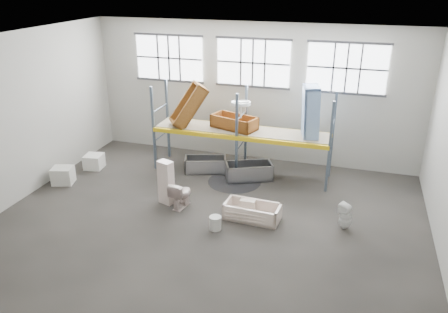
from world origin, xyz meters
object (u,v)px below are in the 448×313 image
at_px(steel_tub_left, 205,165).
at_px(blue_tub_upright, 311,113).
at_px(bucket, 215,223).
at_px(bathtub_beige, 252,211).
at_px(steel_tub_right, 249,171).
at_px(rust_tub_flat, 234,122).
at_px(toilet_beige, 181,194).
at_px(cistern_tall, 166,182).
at_px(carton_near, 63,175).
at_px(toilet_white, 345,216).

relative_size(steel_tub_left, blue_tub_upright, 0.83).
bearing_deg(bucket, bathtub_beige, 45.70).
distance_m(bathtub_beige, steel_tub_right, 2.64).
bearing_deg(bucket, rust_tub_flat, 98.63).
bearing_deg(toilet_beige, cistern_tall, -0.33).
bearing_deg(toilet_beige, blue_tub_upright, -128.52).
height_order(rust_tub_flat, blue_tub_upright, blue_tub_upright).
height_order(bathtub_beige, steel_tub_right, steel_tub_right).
bearing_deg(bucket, cistern_tall, 152.02).
relative_size(blue_tub_upright, carton_near, 2.62).
bearing_deg(blue_tub_upright, steel_tub_right, -165.95).
bearing_deg(blue_tub_upright, bathtub_beige, -110.49).
height_order(rust_tub_flat, bucket, rust_tub_flat).
relative_size(cistern_tall, blue_tub_upright, 0.80).
xyz_separation_m(cistern_tall, bucket, (1.89, -1.01, -0.49)).
bearing_deg(steel_tub_left, bathtub_beige, -48.53).
relative_size(toilet_white, bucket, 1.94).
distance_m(toilet_beige, bucket, 1.67).
xyz_separation_m(bathtub_beige, toilet_beige, (-2.21, 0.06, 0.18)).
bearing_deg(toilet_white, toilet_beige, -62.89).
height_order(bathtub_beige, carton_near, carton_near).
bearing_deg(bathtub_beige, blue_tub_upright, 72.78).
bearing_deg(toilet_beige, carton_near, 5.88).
xyz_separation_m(bathtub_beige, steel_tub_left, (-2.37, 2.68, 0.03)).
bearing_deg(cistern_tall, steel_tub_right, 69.45).
bearing_deg(cistern_tall, blue_tub_upright, 55.71).
xyz_separation_m(toilet_beige, rust_tub_flat, (0.79, 2.96, 1.41)).
distance_m(cistern_tall, bucket, 2.20).
height_order(toilet_white, bucket, toilet_white).
bearing_deg(toilet_beige, steel_tub_right, -110.60).
distance_m(bathtub_beige, bucket, 1.19).
distance_m(bathtub_beige, toilet_white, 2.57).
bearing_deg(rust_tub_flat, bathtub_beige, -64.82).
bearing_deg(bucket, steel_tub_left, 113.48).
distance_m(blue_tub_upright, carton_near, 8.42).
bearing_deg(toilet_beige, bucket, 156.61).
relative_size(bucket, carton_near, 0.59).
bearing_deg(blue_tub_upright, bucket, -116.89).
height_order(steel_tub_left, steel_tub_right, steel_tub_right).
bearing_deg(rust_tub_flat, toilet_beige, -104.97).
distance_m(rust_tub_flat, bucket, 4.24).
xyz_separation_m(bathtub_beige, steel_tub_right, (-0.75, 2.53, 0.05)).
bearing_deg(steel_tub_left, rust_tub_flat, 20.04).
bearing_deg(rust_tub_flat, steel_tub_left, -159.96).
distance_m(toilet_white, bucket, 3.57).
xyz_separation_m(steel_tub_left, carton_near, (-4.23, -2.30, 0.02)).
distance_m(cistern_tall, carton_near, 3.90).
bearing_deg(carton_near, toilet_beige, -4.17).
relative_size(toilet_white, steel_tub_left, 0.52).
bearing_deg(steel_tub_left, steel_tub_right, -5.08).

